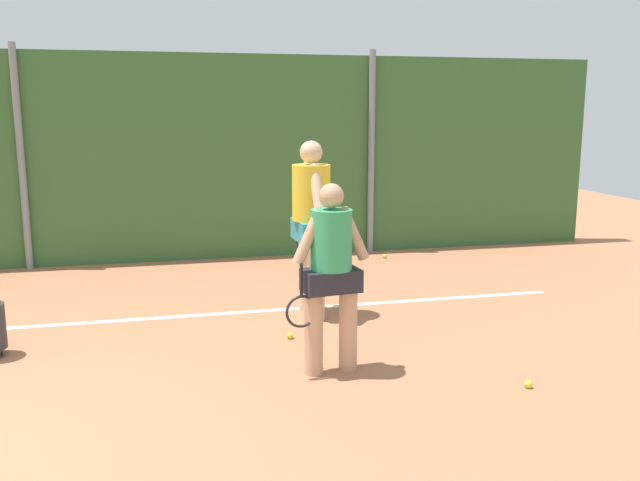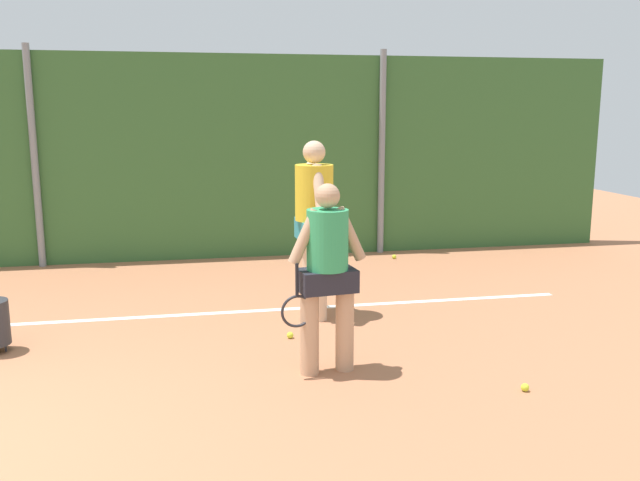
{
  "view_description": "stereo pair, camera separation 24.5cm",
  "coord_description": "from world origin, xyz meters",
  "px_view_note": "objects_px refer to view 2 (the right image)",
  "views": [
    {
      "loc": [
        1.86,
        -4.21,
        2.25
      ],
      "look_at": [
        3.35,
        2.05,
        1.0
      ],
      "focal_mm": 38.07,
      "sensor_mm": 36.0,
      "label": 1
    },
    {
      "loc": [
        2.1,
        -4.26,
        2.25
      ],
      "look_at": [
        3.35,
        2.05,
        1.0
      ],
      "focal_mm": 38.07,
      "sensor_mm": 36.0,
      "label": 2
    }
  ],
  "objects_px": {
    "tennis_ball_2": "(394,257)",
    "tennis_ball_4": "(525,387)",
    "player_foreground_near": "(327,269)",
    "tennis_ball_5": "(290,335)",
    "player_midcourt": "(314,219)"
  },
  "relations": [
    {
      "from": "player_foreground_near",
      "to": "tennis_ball_5",
      "type": "xyz_separation_m",
      "value": [
        -0.18,
        0.92,
        -0.89
      ]
    },
    {
      "from": "tennis_ball_2",
      "to": "tennis_ball_4",
      "type": "relative_size",
      "value": 1.0
    },
    {
      "from": "player_foreground_near",
      "to": "player_midcourt",
      "type": "height_order",
      "value": "player_midcourt"
    },
    {
      "from": "tennis_ball_2",
      "to": "tennis_ball_5",
      "type": "distance_m",
      "value": 3.95
    },
    {
      "from": "tennis_ball_4",
      "to": "tennis_ball_5",
      "type": "relative_size",
      "value": 1.0
    },
    {
      "from": "tennis_ball_2",
      "to": "tennis_ball_5",
      "type": "height_order",
      "value": "same"
    },
    {
      "from": "tennis_ball_2",
      "to": "tennis_ball_4",
      "type": "distance_m",
      "value": 5.01
    },
    {
      "from": "player_foreground_near",
      "to": "tennis_ball_4",
      "type": "relative_size",
      "value": 24.97
    },
    {
      "from": "player_foreground_near",
      "to": "tennis_ball_5",
      "type": "height_order",
      "value": "player_foreground_near"
    },
    {
      "from": "player_foreground_near",
      "to": "player_midcourt",
      "type": "bearing_deg",
      "value": -104.04
    },
    {
      "from": "player_midcourt",
      "to": "tennis_ball_5",
      "type": "height_order",
      "value": "player_midcourt"
    },
    {
      "from": "player_foreground_near",
      "to": "tennis_ball_5",
      "type": "relative_size",
      "value": 24.97
    },
    {
      "from": "tennis_ball_2",
      "to": "player_foreground_near",
      "type": "bearing_deg",
      "value": -114.52
    },
    {
      "from": "tennis_ball_2",
      "to": "tennis_ball_4",
      "type": "xyz_separation_m",
      "value": [
        -0.45,
        -4.99,
        0.0
      ]
    },
    {
      "from": "player_foreground_near",
      "to": "tennis_ball_5",
      "type": "bearing_deg",
      "value": -85.9
    }
  ]
}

